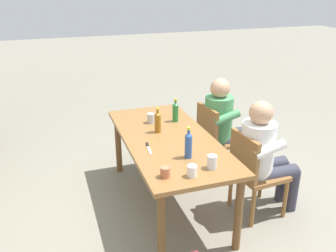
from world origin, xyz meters
The scene contains 14 objects.
ground_plane centered at (0.00, 0.00, 0.00)m, with size 24.00×24.00×0.00m, color gray.
dining_table centered at (0.00, 0.00, 0.67)m, with size 1.85×0.84×0.76m.
chair_near_right centered at (0.41, -0.72, 0.49)m, with size 0.48×0.48×0.87m.
chair_near_left centered at (-0.42, -0.72, 0.49)m, with size 0.48×0.48×0.87m.
person_in_white_shirt centered at (0.42, -0.83, 0.66)m, with size 0.47×0.62×1.18m.
person_in_plaid_shirt centered at (-0.42, -0.83, 0.66)m, with size 0.47×0.62×1.18m.
bottle_blue centered at (-0.46, -0.03, 0.88)m, with size 0.06×0.06×0.28m.
bottle_green centered at (0.38, -0.21, 0.87)m, with size 0.06×0.06×0.26m.
bottle_amber centered at (0.16, 0.05, 0.87)m, with size 0.06×0.06×0.26m.
cup_terracotta centered at (-0.71, 0.26, 0.80)m, with size 0.08×0.08×0.08m, color #BC6B47.
cup_white centered at (-0.77, 0.06, 0.80)m, with size 0.08×0.08×0.09m, color white.
cup_glass centered at (-0.70, -0.14, 0.81)m, with size 0.08×0.08×0.11m, color silver.
cup_steel centered at (0.43, 0.05, 0.81)m, with size 0.08×0.08×0.10m, color #B2B7BC.
table_knife centered at (-0.17, 0.25, 0.76)m, with size 0.24×0.05×0.01m.
Camera 1 is at (-3.07, 1.04, 2.21)m, focal length 38.99 mm.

